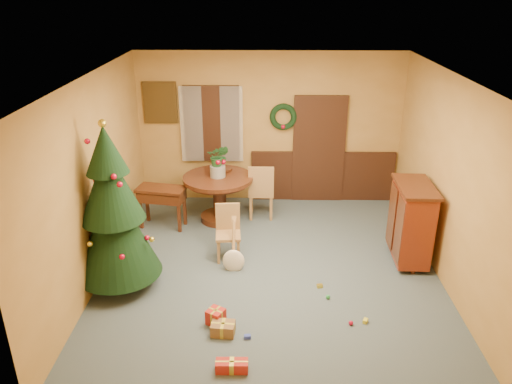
{
  "coord_description": "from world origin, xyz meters",
  "views": [
    {
      "loc": [
        -0.1,
        -6.48,
        4.07
      ],
      "look_at": [
        -0.22,
        0.4,
        1.13
      ],
      "focal_mm": 35.0,
      "sensor_mm": 36.0,
      "label": 1
    }
  ],
  "objects_px": {
    "chair_near": "(228,230)",
    "sideboard": "(411,221)",
    "dining_table": "(218,190)",
    "christmas_tree": "(113,212)",
    "writing_desk": "(162,197)"
  },
  "relations": [
    {
      "from": "dining_table",
      "to": "chair_near",
      "type": "bearing_deg",
      "value": -78.5
    },
    {
      "from": "christmas_tree",
      "to": "chair_near",
      "type": "bearing_deg",
      "value": 29.24
    },
    {
      "from": "christmas_tree",
      "to": "sideboard",
      "type": "distance_m",
      "value": 4.39
    },
    {
      "from": "dining_table",
      "to": "writing_desk",
      "type": "bearing_deg",
      "value": -165.1
    },
    {
      "from": "chair_near",
      "to": "sideboard",
      "type": "distance_m",
      "value": 2.82
    },
    {
      "from": "sideboard",
      "to": "christmas_tree",
      "type": "bearing_deg",
      "value": -169.88
    },
    {
      "from": "writing_desk",
      "to": "chair_near",
      "type": "bearing_deg",
      "value": -39.89
    },
    {
      "from": "christmas_tree",
      "to": "sideboard",
      "type": "xyz_separation_m",
      "value": [
        4.3,
        0.77,
        -0.48
      ]
    },
    {
      "from": "chair_near",
      "to": "writing_desk",
      "type": "relative_size",
      "value": 0.97
    },
    {
      "from": "dining_table",
      "to": "sideboard",
      "type": "xyz_separation_m",
      "value": [
        3.07,
        -1.35,
        0.08
      ]
    },
    {
      "from": "writing_desk",
      "to": "dining_table",
      "type": "bearing_deg",
      "value": 14.9
    },
    {
      "from": "sideboard",
      "to": "dining_table",
      "type": "bearing_deg",
      "value": 156.19
    },
    {
      "from": "chair_near",
      "to": "sideboard",
      "type": "xyz_separation_m",
      "value": [
        2.81,
        -0.07,
        0.21
      ]
    },
    {
      "from": "writing_desk",
      "to": "sideboard",
      "type": "height_order",
      "value": "sideboard"
    },
    {
      "from": "christmas_tree",
      "to": "dining_table",
      "type": "bearing_deg",
      "value": 59.89
    }
  ]
}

